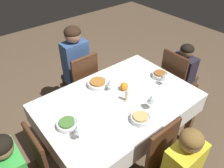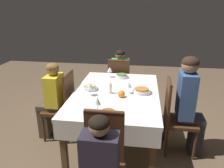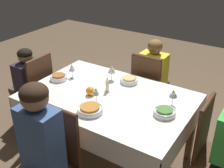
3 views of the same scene
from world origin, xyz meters
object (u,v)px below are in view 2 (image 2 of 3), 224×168
chair_north (175,115)px  candle_centerpiece (110,89)px  dining_table (116,98)px  wine_glass_south (90,86)px  chair_south (63,104)px  wine_glass_west (110,70)px  bowl_south (90,88)px  person_child_yellow (51,98)px  bowl_east (108,113)px  chair_west (119,83)px  wine_glass_east (97,101)px  chair_east (102,161)px  wine_glass_north (129,85)px  orange_fruit (121,94)px  person_adult_denim (189,101)px  bowl_north (142,91)px  person_child_green (120,76)px  bowl_west (122,76)px

chair_north → candle_centerpiece: 0.84m
dining_table → wine_glass_south: (0.15, -0.29, 0.20)m
chair_south → wine_glass_west: 0.83m
bowl_south → person_child_yellow: bearing=-94.1°
person_child_yellow → bowl_south: 0.58m
bowl_east → candle_centerpiece: 0.56m
chair_west → bowl_south: (0.94, -0.26, 0.27)m
wine_glass_east → candle_centerpiece: bearing=173.0°
chair_east → wine_glass_west: 1.58m
wine_glass_north → candle_centerpiece: 0.23m
wine_glass_east → dining_table: bearing=167.2°
orange_fruit → chair_east: bearing=-4.9°
person_adult_denim → bowl_south: bearing=87.4°
person_adult_denim → bowl_north: 0.57m
wine_glass_south → orange_fruit: (-0.00, 0.37, -0.08)m
chair_west → orange_fruit: bearing=97.6°
person_child_green → bowl_west: bearing=98.2°
bowl_south → orange_fruit: size_ratio=2.15×
candle_centerpiece → person_adult_denim: bearing=91.7°
chair_west → person_adult_denim: person_adult_denim is taller
person_child_green → bowl_east: 1.76m
wine_glass_east → candle_centerpiece: wine_glass_east is taller
wine_glass_north → bowl_south: 0.50m
person_adult_denim → bowl_east: 1.06m
bowl_south → wine_glass_east: bearing=20.9°
bowl_east → bowl_west: bearing=179.3°
wine_glass_east → wine_glass_north: bearing=151.2°
orange_fruit → wine_glass_north: bearing=147.6°
bowl_south → wine_glass_south: 0.21m
dining_table → chair_west: bearing=-175.9°
chair_north → bowl_west: size_ratio=5.04×
bowl_east → orange_fruit: bearing=170.1°
bowl_west → wine_glass_west: (0.00, -0.18, 0.09)m
person_child_yellow → chair_south: bearing=90.0°
person_child_green → orange_fruit: person_child_green is taller
chair_south → bowl_west: size_ratio=5.04×
bowl_north → bowl_west: (-0.54, -0.30, 0.00)m
bowl_south → candle_centerpiece: size_ratio=1.21×
chair_east → wine_glass_south: 0.95m
person_child_green → orange_fruit: size_ratio=12.49×
wine_glass_north → wine_glass_west: bearing=-151.2°
person_child_yellow → wine_glass_east: (0.60, 0.76, 0.27)m
chair_south → bowl_east: bearing=46.8°
chair_east → wine_glass_south: chair_east is taller
person_child_green → wine_glass_south: (1.28, -0.22, 0.29)m
wine_glass_west → candle_centerpiece: size_ratio=1.04×
chair_west → bowl_east: 1.61m
chair_east → bowl_east: 0.45m
wine_glass_north → wine_glass_south: (0.12, -0.44, 0.01)m
wine_glass_east → orange_fruit: bearing=152.4°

